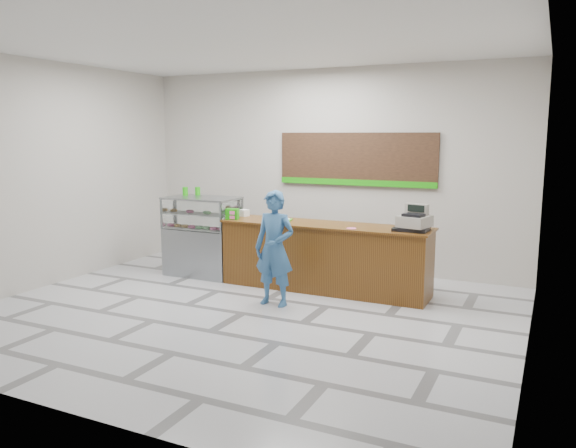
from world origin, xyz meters
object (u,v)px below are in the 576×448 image
at_px(sales_counter, 324,257).
at_px(customer, 275,248).
at_px(display_case, 203,236).
at_px(serving_tray, 279,220).
at_px(cash_register, 415,221).

height_order(sales_counter, customer, customer).
distance_m(sales_counter, display_case, 2.23).
height_order(display_case, serving_tray, display_case).
relative_size(display_case, customer, 0.82).
bearing_deg(serving_tray, display_case, 165.79).
height_order(sales_counter, serving_tray, serving_tray).
distance_m(serving_tray, customer, 1.11).
relative_size(display_case, serving_tray, 2.98).
distance_m(cash_register, serving_tray, 2.14).
bearing_deg(cash_register, display_case, -166.95).
height_order(sales_counter, cash_register, cash_register).
bearing_deg(serving_tray, sales_counter, -13.84).
xyz_separation_m(sales_counter, cash_register, (1.37, -0.03, 0.65)).
relative_size(sales_counter, cash_register, 6.67).
distance_m(sales_counter, serving_tray, 0.93).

